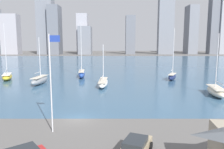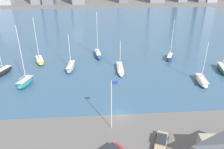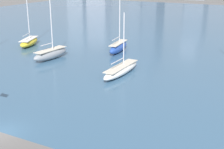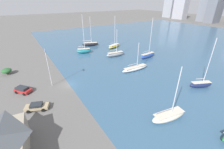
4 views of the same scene
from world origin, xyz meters
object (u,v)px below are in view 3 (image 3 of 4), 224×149
Objects in this scene: sailboat_white at (121,70)px; sailboat_gray at (51,54)px; sailboat_yellow at (29,42)px; sailboat_blue at (118,47)px.

sailboat_gray is (-15.53, 2.06, 0.24)m from sailboat_white.
sailboat_yellow is (-26.58, 8.56, 0.15)m from sailboat_white.
sailboat_blue reaches higher than sailboat_gray.
sailboat_white is 14.23m from sailboat_blue.
sailboat_blue is 1.04× the size of sailboat_yellow.
sailboat_yellow reaches higher than sailboat_white.
sailboat_white is 15.67m from sailboat_gray.
sailboat_white is at bearing -67.69° from sailboat_blue.
sailboat_yellow is (-19.83, -3.96, -0.19)m from sailboat_blue.
sailboat_yellow reaches higher than sailboat_gray.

